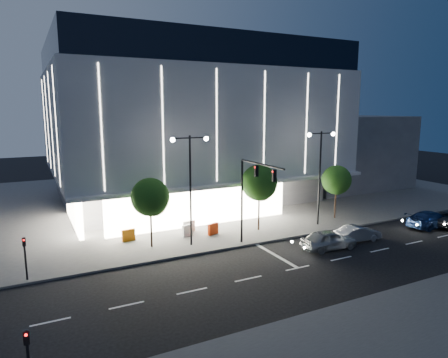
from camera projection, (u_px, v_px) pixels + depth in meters
The scene contains 19 objects.
ground at pixel (262, 266), 28.43m from camera, with size 160.00×160.00×0.00m, color black.
sidewalk_museum at pixel (196, 194), 51.75m from camera, with size 70.00×40.00×0.15m, color #474747.
museum at pixel (185, 124), 47.77m from camera, with size 30.00×25.80×18.00m.
annex_building at pixel (324, 149), 60.18m from camera, with size 16.00×20.00×10.00m, color #4C4C51.
traffic_mast at pixel (251, 187), 30.94m from camera, with size 0.33×5.89×7.07m.
street_lamp_west at pixel (190, 174), 31.35m from camera, with size 3.16×0.36×9.00m.
street_lamp_east at pixel (320, 164), 37.10m from camera, with size 3.16×0.36×9.00m.
ped_signal_far at pixel (25, 254), 25.43m from camera, with size 0.22×0.24×3.00m.
ped_signal_near at pixel (28, 357), 14.87m from camera, with size 0.22×0.24×3.00m.
tree_left at pixel (151, 199), 31.27m from camera, with size 3.02×3.02×5.72m.
tree_mid at pixel (259, 185), 35.64m from camera, with size 3.25×3.25×6.15m.
tree_right at pixel (336, 182), 39.70m from camera, with size 2.91×2.91×5.51m.
car_lead at pixel (329, 240), 31.63m from camera, with size 1.85×4.60×1.57m, color gray.
car_second at pixel (358, 233), 33.61m from camera, with size 1.41×4.03×1.33m, color #A3A6AB.
car_third at pixel (431, 219), 37.51m from camera, with size 2.16×5.31×1.54m, color navy.
barrier_a at pixel (128, 235), 33.19m from camera, with size 1.10×0.25×1.00m, color #C65C0B.
barrier_b at pixel (188, 230), 34.52m from camera, with size 1.10×0.25×1.00m, color white.
barrier_c at pixel (213, 229), 34.95m from camera, with size 1.10×0.25×1.00m, color red.
barrier_d at pixel (189, 226), 35.64m from camera, with size 1.10×0.25×1.00m, color silver.
Camera 1 is at (-14.52, -22.84, 11.03)m, focal length 32.00 mm.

